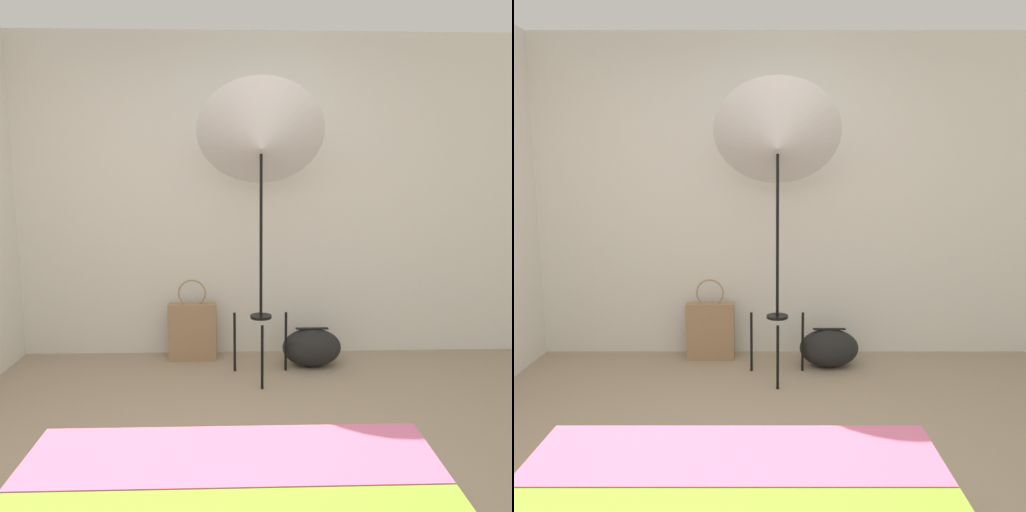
{
  "view_description": "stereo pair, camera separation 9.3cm",
  "coord_description": "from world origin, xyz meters",
  "views": [
    {
      "loc": [
        0.1,
        -1.84,
        1.45
      ],
      "look_at": [
        0.2,
        1.47,
        0.94
      ],
      "focal_mm": 35.0,
      "sensor_mm": 36.0,
      "label": 1
    },
    {
      "loc": [
        0.19,
        -1.84,
        1.45
      ],
      "look_at": [
        0.2,
        1.47,
        0.94
      ],
      "focal_mm": 35.0,
      "sensor_mm": 36.0,
      "label": 2
    }
  ],
  "objects": [
    {
      "name": "tote_bag",
      "position": [
        -0.29,
        2.07,
        0.24
      ],
      "size": [
        0.38,
        0.11,
        0.66
      ],
      "color": "#9E7A56",
      "rests_on": "ground_plane"
    },
    {
      "name": "photo_umbrella",
      "position": [
        0.24,
        1.7,
        1.7
      ],
      "size": [
        0.91,
        0.72,
        2.12
      ],
      "color": "black",
      "rests_on": "ground_plane"
    },
    {
      "name": "wall_back",
      "position": [
        0.0,
        2.26,
        1.3
      ],
      "size": [
        8.0,
        0.05,
        2.6
      ],
      "color": "silver",
      "rests_on": "ground_plane"
    },
    {
      "name": "duffel_bag",
      "position": [
        0.65,
        1.91,
        0.15
      ],
      "size": [
        0.46,
        0.3,
        0.31
      ],
      "color": "black",
      "rests_on": "ground_plane"
    }
  ]
}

